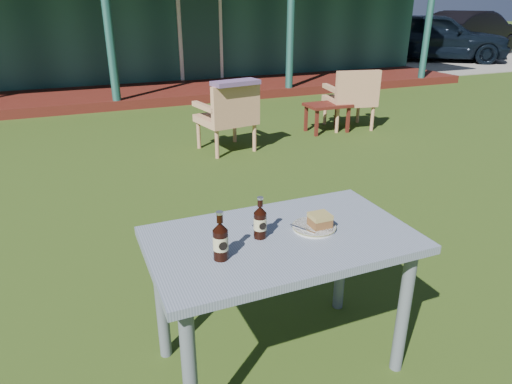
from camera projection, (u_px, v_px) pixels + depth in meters
name	position (u px, v px, depth m)	size (l,w,h in m)	color
ground	(194.00, 228.00, 3.70)	(80.00, 80.00, 0.00)	#334916
pavilion	(86.00, 6.00, 11.07)	(15.80, 8.30, 3.45)	#1D4B44
gravel_strip	(439.00, 59.00, 14.67)	(9.00, 6.00, 0.02)	gray
car_near	(435.00, 37.00, 13.96)	(1.70, 4.23, 1.44)	black
car_far	(470.00, 33.00, 15.70)	(1.52, 4.37, 1.44)	black
cafe_table	(281.00, 255.00, 2.10)	(1.20, 0.70, 0.72)	slate
plate	(314.00, 227.00, 2.12)	(0.20, 0.20, 0.01)	silver
cake_slice	(320.00, 220.00, 2.11)	(0.09, 0.09, 0.06)	brown
fork	(303.00, 229.00, 2.08)	(0.01, 0.14, 0.00)	silver
cola_bottle_near	(260.00, 222.00, 2.02)	(0.06, 0.06, 0.20)	black
cola_bottle_far	(221.00, 240.00, 1.84)	(0.06, 0.07, 0.21)	black
bottle_cap	(255.00, 226.00, 2.14)	(0.03, 0.03, 0.01)	silver
armchair_left	(229.00, 114.00, 5.43)	(0.70, 0.67, 0.83)	tan
armchair_right	(352.00, 96.00, 6.43)	(0.72, 0.69, 0.84)	tan
floral_throw	(236.00, 83.00, 5.16)	(0.55, 0.23, 0.05)	#674B76
side_table	(328.00, 108.00, 6.33)	(0.60, 0.40, 0.40)	#521A13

